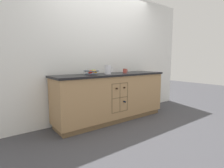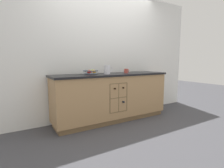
{
  "view_description": "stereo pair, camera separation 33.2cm",
  "coord_description": "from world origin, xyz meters",
  "views": [
    {
      "loc": [
        -1.98,
        -2.63,
        1.14
      ],
      "look_at": [
        0.0,
        0.0,
        0.7
      ],
      "focal_mm": 28.0,
      "sensor_mm": 36.0,
      "label": 1
    },
    {
      "loc": [
        -1.71,
        -2.82,
        1.14
      ],
      "look_at": [
        0.0,
        0.0,
        0.7
      ],
      "focal_mm": 28.0,
      "sensor_mm": 36.0,
      "label": 2
    }
  ],
  "objects": [
    {
      "name": "ground_plane",
      "position": [
        0.0,
        0.0,
        0.0
      ],
      "size": [
        14.0,
        14.0,
        0.0
      ],
      "primitive_type": "plane",
      "color": "#424247"
    },
    {
      "name": "back_wall",
      "position": [
        0.0,
        0.35,
        1.27
      ],
      "size": [
        4.64,
        0.06,
        2.55
      ],
      "primitive_type": "cube",
      "color": "white",
      "rests_on": "ground_plane"
    },
    {
      "name": "kitchen_island",
      "position": [
        -0.0,
        -0.0,
        0.46
      ],
      "size": [
        2.28,
        0.61,
        0.9
      ],
      "color": "brown",
      "rests_on": "ground_plane"
    },
    {
      "name": "fruit_bowl",
      "position": [
        -0.42,
        0.03,
        0.95
      ],
      "size": [
        0.27,
        0.27,
        0.09
      ],
      "color": "#4C5666",
      "rests_on": "kitchen_island"
    },
    {
      "name": "white_pitcher",
      "position": [
        -0.14,
        -0.06,
        0.99
      ],
      "size": [
        0.17,
        0.12,
        0.16
      ],
      "color": "white",
      "rests_on": "kitchen_island"
    },
    {
      "name": "ceramic_mug",
      "position": [
        0.34,
        0.02,
        0.94
      ],
      "size": [
        0.11,
        0.08,
        0.08
      ],
      "color": "#B7473D",
      "rests_on": "kitchen_island"
    }
  ]
}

